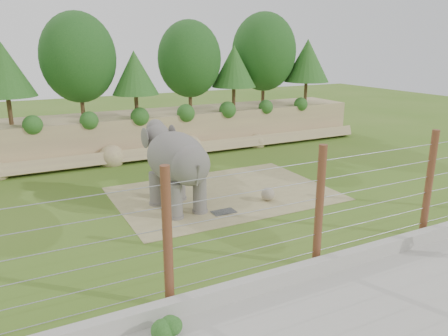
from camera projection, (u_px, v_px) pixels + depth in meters
name	position (u px, v px, depth m)	size (l,w,h in m)	color
ground	(246.00, 217.00, 17.98)	(90.00, 90.00, 0.00)	#416A1B
back_embankment	(156.00, 90.00, 27.97)	(30.00, 5.52, 8.77)	#9E8265
dirt_patch	(224.00, 194.00, 20.76)	(10.00, 7.00, 0.02)	#8F8357
drain_grate	(224.00, 212.00, 18.45)	(1.00, 0.60, 0.03)	#262628
elephant	(177.00, 169.00, 18.45)	(1.86, 4.35, 3.52)	#68625E
stone_ball	(268.00, 194.00, 19.75)	(0.61, 0.61, 0.61)	#7B725C
retaining_wall	(326.00, 265.00, 13.64)	(26.00, 0.35, 0.50)	#AFABA1
walkway	(373.00, 304.00, 12.00)	(26.00, 4.00, 0.01)	#AFABA1
barrier_fence	(319.00, 207.00, 13.58)	(20.26, 0.26, 4.00)	#59311C
walkway_shrub	(169.00, 328.00, 10.52)	(0.62, 0.62, 0.62)	#23531A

